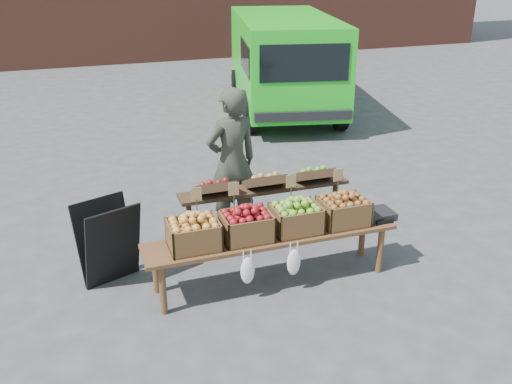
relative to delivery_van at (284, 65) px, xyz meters
name	(u,v)px	position (x,y,z in m)	size (l,w,h in m)	color
ground	(336,272)	(-1.88, -6.37, -1.01)	(80.00, 80.00, 0.00)	#464648
delivery_van	(284,65)	(0.00, 0.00, 0.00)	(2.06, 4.50, 2.02)	green
vendor	(232,162)	(-2.68, -5.04, -0.08)	(0.68, 0.44, 1.86)	#333729
chalkboard_sign	(109,242)	(-4.26, -5.73, -0.55)	(0.61, 0.33, 0.92)	black
back_table	(265,209)	(-2.46, -5.60, -0.49)	(2.10, 0.44, 1.04)	#382517
display_bench	(271,258)	(-2.64, -6.32, -0.72)	(2.70, 0.56, 0.57)	brown
crate_golden_apples	(194,235)	(-3.47, -6.32, -0.30)	(0.50, 0.40, 0.28)	gold
crate_russet_pears	(247,227)	(-2.92, -6.32, -0.30)	(0.50, 0.40, 0.28)	maroon
crate_red_apples	(296,219)	(-2.37, -6.32, -0.30)	(0.50, 0.40, 0.28)	olive
crate_green_apples	(343,211)	(-1.82, -6.32, -0.30)	(0.50, 0.40, 0.28)	brown
weighing_scale	(377,214)	(-1.39, -6.32, -0.40)	(0.34, 0.30, 0.08)	black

